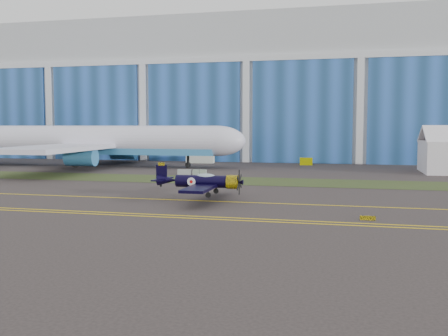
% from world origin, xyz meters
% --- Properties ---
extents(ground, '(260.00, 260.00, 0.00)m').
position_xyz_m(ground, '(0.00, 0.00, 0.00)').
color(ground, '#3A3130').
rests_on(ground, ground).
extents(grass_median, '(260.00, 10.00, 0.02)m').
position_xyz_m(grass_median, '(0.00, 14.00, 0.02)').
color(grass_median, '#475128').
rests_on(grass_median, ground).
extents(hangar, '(220.00, 45.70, 30.00)m').
position_xyz_m(hangar, '(0.00, 71.79, 14.96)').
color(hangar, silver).
rests_on(hangar, ground).
extents(taxiway_centreline, '(200.00, 0.20, 0.02)m').
position_xyz_m(taxiway_centreline, '(0.00, -5.00, 0.01)').
color(taxiway_centreline, yellow).
rests_on(taxiway_centreline, ground).
extents(edge_line_near, '(80.00, 0.20, 0.02)m').
position_xyz_m(edge_line_near, '(0.00, -14.50, 0.01)').
color(edge_line_near, yellow).
rests_on(edge_line_near, ground).
extents(edge_line_far, '(80.00, 0.20, 0.02)m').
position_xyz_m(edge_line_far, '(0.00, -13.50, 0.01)').
color(edge_line_far, yellow).
rests_on(edge_line_far, ground).
extents(guard_board_right, '(1.20, 0.15, 0.35)m').
position_xyz_m(guard_board_right, '(22.00, -12.00, 0.17)').
color(guard_board_right, yellow).
rests_on(guard_board_right, ground).
extents(warbird, '(10.09, 12.10, 3.54)m').
position_xyz_m(warbird, '(6.45, -4.56, 1.87)').
color(warbird, black).
rests_on(warbird, ground).
extents(jetliner, '(61.78, 53.12, 20.81)m').
position_xyz_m(jetliner, '(-23.59, 32.55, 10.40)').
color(jetliner, silver).
rests_on(jetliner, ground).
extents(shipping_container, '(5.54, 2.68, 2.32)m').
position_xyz_m(shipping_container, '(-8.30, 44.85, 1.16)').
color(shipping_container, silver).
rests_on(shipping_container, ground).
extents(tug, '(2.48, 1.73, 1.35)m').
position_xyz_m(tug, '(12.38, 44.35, 0.67)').
color(tug, '#DAE000').
rests_on(tug, ground).
extents(barrier_a, '(2.04, 0.73, 0.90)m').
position_xyz_m(barrier_a, '(-3.23, 19.42, 0.45)').
color(barrier_a, '#929499').
rests_on(barrier_a, ground).
extents(barrier_b, '(2.01, 0.64, 0.90)m').
position_xyz_m(barrier_b, '(-0.95, 19.55, 0.45)').
color(barrier_b, gray).
rests_on(barrier_b, ground).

